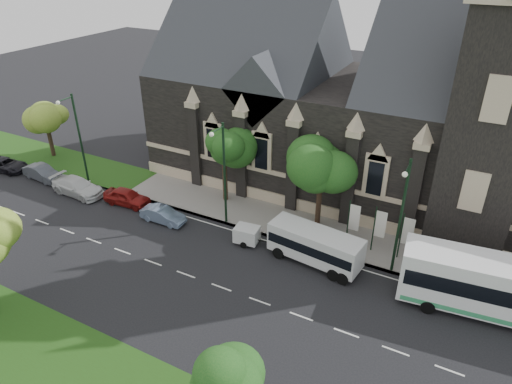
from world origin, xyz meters
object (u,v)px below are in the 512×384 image
Objects in this scene: banner_flag_left at (352,220)px; sedan at (163,215)px; street_lamp_mid at (223,170)px; street_lamp_far at (78,135)px; banner_flag_center at (378,226)px; shuttle_bus at (315,245)px; tree_walk_left at (227,143)px; car_far_black at (6,165)px; tree_park_east at (226,376)px; banner_flag_right at (405,233)px; tree_walk_right at (325,163)px; street_lamp_near at (401,213)px; car_far_white at (77,187)px; car_far_grey at (42,173)px; tree_walk_far at (47,117)px; car_far_red at (127,197)px; box_trailer at (247,234)px.

sedan is at bearing -164.93° from banner_flag_left.
street_lamp_mid and street_lamp_far have the same top height.
banner_flag_center is 4.99m from shuttle_bus.
tree_walk_left is 24.81m from car_far_black.
banner_flag_right is at bearing 77.35° from tree_park_east.
shuttle_bus is at bearing -137.79° from banner_flag_center.
street_lamp_far is at bearing -176.14° from banner_flag_center.
street_lamp_near is (6.79, -3.62, -0.71)m from tree_walk_right.
car_far_white is at bearing 150.26° from tree_park_east.
shuttle_bus is at bearing -85.84° from car_far_grey.
car_far_white is at bearing -63.30° from street_lamp_far.
car_far_grey is at bearing -175.82° from street_lamp_mid.
banner_flag_center is 0.90× the size of car_far_grey.
car_far_black is at bearing -174.66° from banner_flag_right.
car_far_black is (-23.67, -5.42, -5.08)m from tree_walk_left.
tree_walk_far is at bearing 40.74° from car_far_grey.
car_far_black is at bearing 157.71° from tree_park_east.
sedan is 15.59m from car_far_grey.
shuttle_bus is at bearing -9.22° from street_lamp_mid.
car_far_red is at bearing 78.63° from sedan.
tree_park_east is 0.70× the size of street_lamp_near.
tree_park_east reaches higher than car_far_red.
banner_flag_center reaches higher than car_far_grey.
street_lamp_mid is at bearing -153.35° from tree_walk_right.
car_far_black is at bearing -169.19° from street_lamp_far.
sedan is at bearing -96.21° from car_far_black.
street_lamp_mid reaches higher than tree_walk_far.
tree_walk_far is at bearing 163.55° from box_trailer.
banner_flag_right reaches higher than shuttle_bus.
street_lamp_far reaches higher than tree_walk_right.
street_lamp_near reaches higher than tree_walk_far.
tree_walk_right is 8.10m from street_lamp_mid.
street_lamp_far is (-30.00, 0.00, 0.00)m from street_lamp_near.
tree_park_east is at bearing -112.03° from car_far_grey.
car_far_white is at bearing -175.96° from street_lamp_near.
street_lamp_mid reaches higher than tree_walk_right.
tree_walk_far is 1.57× the size of banner_flag_center.
tree_park_east is 1.34× the size of car_far_black.
banner_flag_left is at bearing 19.10° from box_trailer.
street_lamp_mid is at bearing 177.55° from shuttle_bus.
street_lamp_far is at bearing -176.40° from banner_flag_right.
box_trailer is at bearing -86.97° from car_far_white.
tree_park_east reaches higher than banner_flag_center.
tree_walk_right is 7.72m from street_lamp_near.
box_trailer is 0.59× the size of car_far_black.
banner_flag_center is at bearing -80.16° from car_far_white.
tree_walk_right reaches higher than car_far_white.
car_far_red is (-19.72, 15.09, -3.87)m from tree_park_east.
sedan is (11.17, -2.16, -4.45)m from street_lamp_far.
sedan is 0.86× the size of car_far_black.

